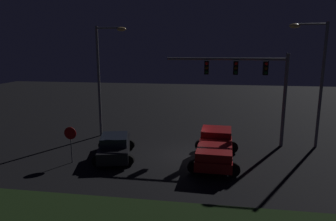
# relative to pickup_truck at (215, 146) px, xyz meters

# --- Properties ---
(ground_plane) EXTENTS (80.00, 80.00, 0.00)m
(ground_plane) POSITION_rel_pickup_truck_xyz_m (-1.90, 0.88, -1.00)
(ground_plane) COLOR black
(pickup_truck) EXTENTS (3.02, 5.48, 1.80)m
(pickup_truck) POSITION_rel_pickup_truck_xyz_m (0.00, 0.00, 0.00)
(pickup_truck) COLOR maroon
(pickup_truck) RESTS_ON ground_plane
(car_sedan) EXTENTS (3.16, 4.71, 1.51)m
(car_sedan) POSITION_rel_pickup_truck_xyz_m (-6.30, -0.26, -0.26)
(car_sedan) COLOR black
(car_sedan) RESTS_ON ground_plane
(traffic_signal_gantry) EXTENTS (8.32, 0.56, 6.50)m
(traffic_signal_gantry) POSITION_rel_pickup_truck_xyz_m (2.20, 3.75, 3.90)
(traffic_signal_gantry) COLOR slate
(traffic_signal_gantry) RESTS_ON ground_plane
(street_lamp_left) EXTENTS (2.38, 0.44, 8.46)m
(street_lamp_left) POSITION_rel_pickup_truck_xyz_m (-8.55, 4.35, 4.28)
(street_lamp_left) COLOR slate
(street_lamp_left) RESTS_ON ground_plane
(street_lamp_right) EXTENTS (2.49, 0.44, 8.53)m
(street_lamp_right) POSITION_rel_pickup_truck_xyz_m (6.53, 3.91, 4.33)
(street_lamp_right) COLOR slate
(street_lamp_right) RESTS_ON ground_plane
(stop_sign) EXTENTS (0.76, 0.08, 2.23)m
(stop_sign) POSITION_rel_pickup_truck_xyz_m (-8.60, -1.51, 0.56)
(stop_sign) COLOR slate
(stop_sign) RESTS_ON ground_plane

